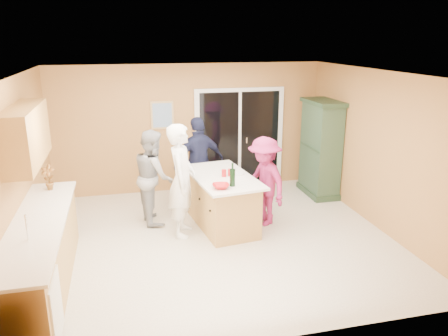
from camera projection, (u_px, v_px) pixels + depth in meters
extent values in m
plane|color=beige|center=(216.00, 239.00, 6.98)|extent=(5.50, 5.50, 0.00)
cube|color=silver|center=(215.00, 74.00, 6.23)|extent=(5.50, 5.00, 0.10)
cube|color=tan|center=(190.00, 128.00, 8.93)|extent=(5.50, 0.10, 2.60)
cube|color=tan|center=(271.00, 229.00, 4.28)|extent=(5.50, 0.10, 2.60)
cube|color=tan|center=(21.00, 174.00, 5.99)|extent=(0.10, 5.00, 2.60)
cube|color=tan|center=(378.00, 150.00, 7.22)|extent=(0.10, 5.00, 2.60)
cube|color=#B68947|center=(41.00, 258.00, 5.47)|extent=(0.60, 3.00, 0.90)
cube|color=white|center=(26.00, 313.00, 4.46)|extent=(0.62, 0.60, 0.72)
cube|color=white|center=(38.00, 223.00, 5.34)|extent=(0.65, 3.05, 0.04)
cylinder|color=silver|center=(27.00, 227.00, 4.82)|extent=(0.02, 0.02, 0.30)
cube|color=#B68947|center=(26.00, 135.00, 5.68)|extent=(0.35, 1.60, 0.75)
cube|color=silver|center=(239.00, 138.00, 9.21)|extent=(1.90, 0.05, 2.10)
cube|color=black|center=(240.00, 138.00, 9.19)|extent=(1.70, 0.03, 1.94)
cube|color=silver|center=(240.00, 138.00, 9.19)|extent=(0.06, 0.04, 1.94)
cube|color=silver|center=(247.00, 140.00, 9.23)|extent=(0.02, 0.03, 0.12)
cube|color=tan|center=(162.00, 115.00, 8.70)|extent=(0.46, 0.03, 0.56)
cube|color=#496F98|center=(162.00, 115.00, 8.69)|extent=(0.38, 0.02, 0.48)
cube|color=#B68947|center=(222.00, 202.00, 7.36)|extent=(0.97, 1.60, 0.86)
cube|color=white|center=(222.00, 177.00, 7.23)|extent=(1.14, 1.81, 0.04)
cube|color=black|center=(222.00, 223.00, 7.47)|extent=(0.88, 1.52, 0.10)
cube|color=#233A25|center=(318.00, 191.00, 8.98)|extent=(0.53, 1.01, 0.11)
cube|color=#2E4532|center=(321.00, 149.00, 8.72)|extent=(0.48, 0.95, 1.79)
cube|color=#233A25|center=(324.00, 102.00, 8.45)|extent=(0.55, 1.05, 0.08)
imported|color=white|center=(182.00, 181.00, 6.92)|extent=(0.60, 0.76, 1.83)
imported|color=gray|center=(154.00, 176.00, 7.46)|extent=(0.70, 0.85, 1.62)
imported|color=#191F39|center=(199.00, 162.00, 8.14)|extent=(1.08, 0.67, 1.71)
imported|color=#9A214F|center=(264.00, 181.00, 7.36)|extent=(0.85, 1.12, 1.53)
imported|color=#B11316|center=(221.00, 186.00, 6.62)|extent=(0.29, 0.29, 0.06)
imported|color=red|center=(48.00, 178.00, 6.38)|extent=(0.23, 0.18, 0.38)
cylinder|color=#B11316|center=(224.00, 173.00, 7.17)|extent=(0.09, 0.09, 0.12)
cylinder|color=#B11316|center=(230.00, 172.00, 7.20)|extent=(0.09, 0.09, 0.12)
cylinder|color=black|center=(232.00, 178.00, 6.69)|extent=(0.09, 0.09, 0.27)
cylinder|color=black|center=(233.00, 166.00, 6.64)|extent=(0.03, 0.03, 0.10)
cylinder|color=silver|center=(237.00, 174.00, 7.31)|extent=(0.30, 0.30, 0.02)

